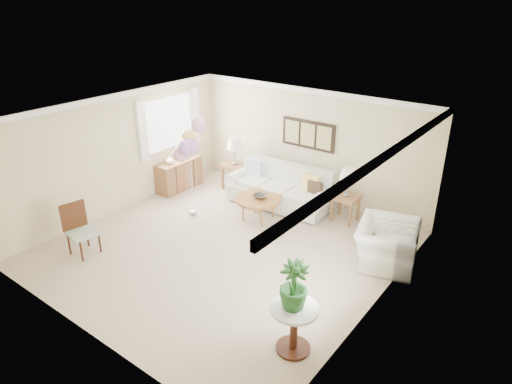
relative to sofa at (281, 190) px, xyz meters
The scene contains 18 objects.
ground_plane 2.29m from the sofa, 84.28° to the right, with size 6.00×6.00×0.00m, color #B4A18F.
room_shell 2.50m from the sofa, 86.94° to the right, with size 6.04×6.04×2.60m.
wall_art_triptych 1.40m from the sofa, 72.61° to the left, with size 1.35×0.06×0.65m.
sofa is the anchor object (origin of this frame).
end_table_left 1.45m from the sofa, behind, with size 0.59×0.53×0.64m.
end_table_right 1.55m from the sofa, ahead, with size 0.54×0.49×0.59m.
lamp_left 1.64m from the sofa, behind, with size 0.38×0.38×0.67m.
lamp_right 1.69m from the sofa, ahead, with size 0.35×0.35×0.62m.
coffee_table 0.89m from the sofa, 89.23° to the right, with size 1.00×1.00×0.50m.
decor_bowl 0.89m from the sofa, 87.24° to the right, with size 0.29×0.29×0.07m, color #302C25.
armchair 3.02m from the sofa, 16.96° to the right, with size 1.17×1.03×0.76m, color white.
side_table 4.63m from the sofa, 53.74° to the right, with size 0.66×0.66×0.72m.
potted_plant 4.67m from the sofa, 54.02° to the right, with size 0.39×0.39×0.70m, color #1E4922.
accent_chair 4.37m from the sofa, 114.73° to the right, with size 0.57×0.57×1.00m.
credenza 2.64m from the sofa, 163.61° to the right, with size 0.46×1.20×0.74m.
vase_white 2.76m from the sofa, 157.86° to the right, with size 0.20×0.20×0.21m, color white.
vase_sage 2.61m from the sofa, 168.85° to the right, with size 0.20×0.20×0.20m, color #A6B194.
balloon_cluster 2.41m from the sofa, 127.78° to the right, with size 0.66×0.59×2.24m.
Camera 1 is at (5.04, -5.70, 4.59)m, focal length 32.00 mm.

